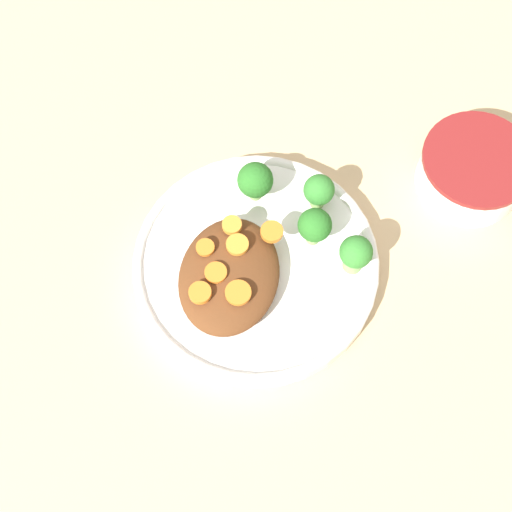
% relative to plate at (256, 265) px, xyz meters
% --- Properties ---
extents(ground_plane, '(4.00, 4.00, 0.00)m').
position_rel_plate_xyz_m(ground_plane, '(0.00, 0.00, -0.01)').
color(ground_plane, tan).
extents(plate, '(0.25, 0.25, 0.03)m').
position_rel_plate_xyz_m(plate, '(0.00, 0.00, 0.00)').
color(plate, white).
rests_on(plate, ground_plane).
extents(dip_bowl, '(0.12, 0.12, 0.05)m').
position_rel_plate_xyz_m(dip_bowl, '(-0.15, 0.21, 0.02)').
color(dip_bowl, silver).
rests_on(dip_bowl, ground_plane).
extents(stew_mound, '(0.13, 0.10, 0.03)m').
position_rel_plate_xyz_m(stew_mound, '(0.03, -0.02, 0.02)').
color(stew_mound, '#5B3319').
rests_on(stew_mound, plate).
extents(broccoli_floret_0, '(0.04, 0.04, 0.05)m').
position_rel_plate_xyz_m(broccoli_floret_0, '(-0.08, -0.02, 0.04)').
color(broccoli_floret_0, '#7FA85B').
rests_on(broccoli_floret_0, plate).
extents(broccoli_floret_1, '(0.03, 0.03, 0.05)m').
position_rel_plate_xyz_m(broccoli_floret_1, '(-0.08, 0.05, 0.03)').
color(broccoli_floret_1, '#759E51').
rests_on(broccoli_floret_1, plate).
extents(broccoli_floret_2, '(0.03, 0.03, 0.05)m').
position_rel_plate_xyz_m(broccoli_floret_2, '(-0.02, 0.10, 0.04)').
color(broccoli_floret_2, '#7FA85B').
rests_on(broccoli_floret_2, plate).
extents(broccoli_floret_3, '(0.04, 0.04, 0.05)m').
position_rel_plate_xyz_m(broccoli_floret_3, '(-0.04, 0.05, 0.04)').
color(broccoli_floret_3, '#7FA85B').
rests_on(broccoli_floret_3, plate).
extents(carrot_slice_0, '(0.02, 0.02, 0.01)m').
position_rel_plate_xyz_m(carrot_slice_0, '(-0.02, 0.01, 0.04)').
color(carrot_slice_0, orange).
rests_on(carrot_slice_0, stew_mound).
extents(carrot_slice_1, '(0.03, 0.03, 0.00)m').
position_rel_plate_xyz_m(carrot_slice_1, '(0.05, -0.01, 0.04)').
color(carrot_slice_1, orange).
rests_on(carrot_slice_1, stew_mound).
extents(carrot_slice_2, '(0.02, 0.02, 0.01)m').
position_rel_plate_xyz_m(carrot_slice_2, '(0.06, -0.04, 0.04)').
color(carrot_slice_2, orange).
rests_on(carrot_slice_2, stew_mound).
extents(carrot_slice_3, '(0.02, 0.02, 0.00)m').
position_rel_plate_xyz_m(carrot_slice_3, '(0.01, -0.05, 0.04)').
color(carrot_slice_3, orange).
rests_on(carrot_slice_3, stew_mound).
extents(carrot_slice_4, '(0.02, 0.02, 0.00)m').
position_rel_plate_xyz_m(carrot_slice_4, '(0.03, -0.03, 0.04)').
color(carrot_slice_4, orange).
rests_on(carrot_slice_4, stew_mound).
extents(carrot_slice_5, '(0.02, 0.02, 0.01)m').
position_rel_plate_xyz_m(carrot_slice_5, '(-0.02, -0.03, 0.04)').
color(carrot_slice_5, orange).
rests_on(carrot_slice_5, stew_mound).
extents(carrot_slice_6, '(0.02, 0.02, 0.01)m').
position_rel_plate_xyz_m(carrot_slice_6, '(0.00, -0.02, 0.04)').
color(carrot_slice_6, orange).
rests_on(carrot_slice_6, stew_mound).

